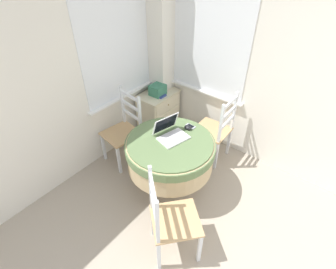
{
  "coord_description": "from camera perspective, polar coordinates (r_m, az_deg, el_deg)",
  "views": [
    {
      "loc": [
        -0.86,
        0.56,
        2.56
      ],
      "look_at": [
        1.05,
        2.08,
        0.66
      ],
      "focal_mm": 28.0,
      "sensor_mm": 36.0,
      "label": 1
    }
  ],
  "objects": [
    {
      "name": "cell_phone",
      "position": [
        3.12,
        4.91,
        1.81
      ],
      "size": [
        0.06,
        0.12,
        0.01
      ],
      "color": "#B2B7BC",
      "rests_on": "round_dining_table"
    },
    {
      "name": "laptop",
      "position": [
        2.93,
        0.57,
        0.34
      ],
      "size": [
        0.39,
        0.37,
        0.23
      ],
      "color": "white",
      "rests_on": "round_dining_table"
    },
    {
      "name": "corner_cabinet",
      "position": [
        4.09,
        -2.06,
        4.9
      ],
      "size": [
        0.62,
        0.41,
        0.67
      ],
      "color": "beige",
      "rests_on": "ground_plane"
    },
    {
      "name": "dining_chair_camera_near",
      "position": [
        2.53,
        0.52,
        -18.08
      ],
      "size": [
        0.61,
        0.6,
        1.0
      ],
      "color": "tan",
      "rests_on": "ground_plane"
    },
    {
      "name": "round_dining_table",
      "position": [
        3.0,
        0.46,
        -3.89
      ],
      "size": [
        1.02,
        1.02,
        0.73
      ],
      "color": "#4C3D2D",
      "rests_on": "ground_plane"
    },
    {
      "name": "computer_mouse",
      "position": [
        3.06,
        4.36,
        1.51
      ],
      "size": [
        0.06,
        0.09,
        0.05
      ],
      "color": "black",
      "rests_on": "round_dining_table"
    },
    {
      "name": "storage_box",
      "position": [
        3.85,
        -2.28,
        9.67
      ],
      "size": [
        0.21,
        0.19,
        0.15
      ],
      "color": "#387A5B",
      "rests_on": "corner_cabinet"
    },
    {
      "name": "dining_chair_near_right_window",
      "position": [
        3.54,
        10.28,
        0.99
      ],
      "size": [
        0.43,
        0.45,
        1.0
      ],
      "color": "tan",
      "rests_on": "ground_plane"
    },
    {
      "name": "corner_room_shell",
      "position": [
        2.79,
        4.47,
        10.38
      ],
      "size": [
        4.33,
        4.91,
        2.55
      ],
      "color": "white",
      "rests_on": "ground_plane"
    },
    {
      "name": "dining_chair_near_back_window",
      "position": [
        3.52,
        -9.54,
        0.79
      ],
      "size": [
        0.49,
        0.48,
        1.0
      ],
      "color": "tan",
      "rests_on": "ground_plane"
    },
    {
      "name": "book_on_cabinet",
      "position": [
        3.87,
        -2.29,
        8.74
      ],
      "size": [
        0.13,
        0.24,
        0.02
      ],
      "color": "#33478C",
      "rests_on": "corner_cabinet"
    }
  ]
}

